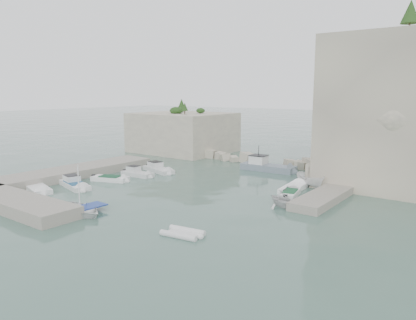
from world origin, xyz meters
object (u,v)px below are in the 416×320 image
Objects in this scene: rowboat at (80,214)px; motorboat_c at (110,181)px; work_boat at (268,171)px; motorboat_b at (138,176)px; motorboat_e at (39,192)px; tender_east_b at (290,196)px; tender_east_a at (282,206)px; motorboat_a at (159,172)px; tender_east_d at (310,187)px; inflatable_dinghy at (183,235)px; motorboat_d at (75,187)px; tender_east_c at (293,190)px.

motorboat_c is at bearing 42.08° from rowboat.
work_boat is at bearing -4.92° from rowboat.
motorboat_b is 1.06× the size of motorboat_e.
tender_east_b is (22.80, 14.88, 0.00)m from motorboat_e.
tender_east_a is 17.71m from work_boat.
motorboat_a is 1.35× the size of motorboat_e.
tender_east_a is 9.45m from tender_east_d.
tender_east_b is at bearing 76.77° from inflatable_dinghy.
motorboat_d is 1.43× the size of tender_east_b.
rowboat reaches higher than motorboat_c.
tender_east_a is at bearing -13.32° from motorboat_c.
motorboat_c is at bearing 94.53° from tender_east_b.
motorboat_d is at bearing 131.31° from tender_east_a.
inflatable_dinghy is (18.98, -13.17, 0.00)m from motorboat_b.
motorboat_c is 0.59× the size of work_boat.
work_boat is at bearing 25.37° from tender_east_b.
motorboat_a and motorboat_d have the same top height.
motorboat_d is at bearing 60.31° from rowboat.
rowboat is at bearing 143.57° from tender_east_c.
rowboat reaches higher than inflatable_dinghy.
motorboat_e is 26.22m from tender_east_a.
tender_east_a is at bearing -178.02° from tender_east_b.
motorboat_d is 23.73m from tender_east_a.
tender_east_c is at bearing -165.79° from tender_east_d.
motorboat_b is 1.09× the size of tender_east_d.
motorboat_d reaches higher than tender_east_c.
tender_east_d is at bearing -12.24° from tender_east_b.
motorboat_d reaches higher than tender_east_b.
tender_east_a is 0.74× the size of tender_east_b.
work_boat is at bearing 86.50° from tender_east_d.
inflatable_dinghy is at bearing 162.14° from tender_east_b.
motorboat_a is 0.99× the size of motorboat_d.
motorboat_b is 17.87m from work_boat.
work_boat reaches higher than motorboat_d.
work_boat reaches higher than motorboat_b.
motorboat_d is 24.29m from tender_east_b.
tender_east_c is (11.51, 19.61, 0.00)m from rowboat.
tender_east_d is 0.54× the size of work_boat.
motorboat_e is 0.55× the size of work_boat.
inflatable_dinghy is at bearing -154.29° from tender_east_d.
motorboat_d is 10.93m from rowboat.
rowboat is at bearing -16.75° from motorboat_d.
motorboat_a is 15.15m from work_boat.
tender_east_a is at bearing -143.94° from tender_east_d.
inflatable_dinghy is 1.05× the size of tender_east_a.
motorboat_e is at bearing 80.99° from rowboat.
motorboat_e is 10.69m from rowboat.
motorboat_d is at bearing -117.23° from motorboat_c.
work_boat is (11.82, 13.41, 0.00)m from motorboat_b.
motorboat_a reaches higher than motorboat_e.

